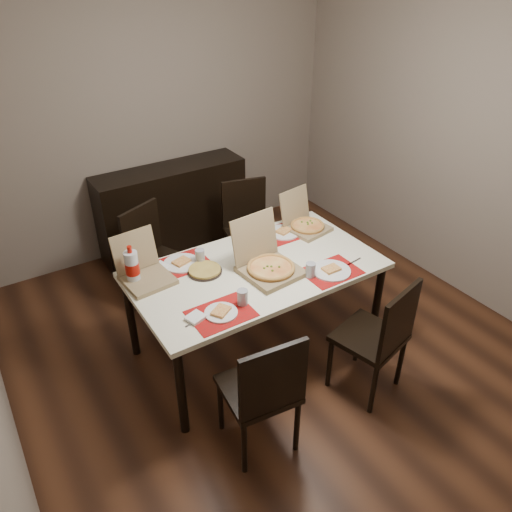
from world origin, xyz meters
The scene contains 19 objects.
ground centered at (0.00, 0.00, -0.01)m, with size 3.80×4.00×0.02m, color #462615.
room_walls centered at (0.00, 0.43, 1.73)m, with size 3.84×4.02×2.62m.
sideboard centered at (0.00, 1.78, 0.45)m, with size 1.50×0.40×0.90m, color black.
dining_table centered at (-0.11, 0.03, 0.68)m, with size 1.80×1.00×0.75m.
chair_near_left centered at (-0.59, -0.80, 0.51)m, with size 0.46×0.46×0.93m.
chair_near_right centered at (0.34, -0.81, 0.51)m, with size 0.51×0.51×0.93m.
chair_far_left centered at (-0.54, 0.97, 0.51)m, with size 0.55×0.55×0.93m.
chair_far_right centered at (0.40, 0.97, 0.51)m, with size 0.51×0.51×0.93m.
setting_near_left centered at (-0.56, -0.29, 0.77)m, with size 0.45×0.30×0.11m.
setting_near_right centered at (0.27, -0.30, 0.77)m, with size 0.50×0.30×0.11m.
setting_far_left centered at (-0.53, 0.35, 0.77)m, with size 0.48×0.30×0.11m.
setting_far_right centered at (0.29, 0.32, 0.77)m, with size 0.50×0.30×0.11m.
napkin_loose centered at (-0.14, -0.07, 0.76)m, with size 0.12×0.11×0.02m, color white.
pizza_box_center centered at (-0.07, -0.06, 0.81)m, with size 0.42×0.46×0.38m.
pizza_box_right centered at (0.54, 0.30, 0.80)m, with size 0.36×0.39×0.31m.
pizza_box_left centered at (-0.85, 0.33, 0.81)m, with size 0.35×0.38×0.32m.
faina_plate centered at (-0.45, 0.18, 0.76)m, with size 0.25×0.25×0.03m.
dip_bowl centered at (0.05, 0.17, 0.77)m, with size 0.13×0.13×0.03m, color white.
soda_bottle centered at (-0.92, 0.33, 0.87)m, with size 0.10×0.10×0.29m.
Camera 1 is at (-1.74, -2.52, 2.74)m, focal length 35.00 mm.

